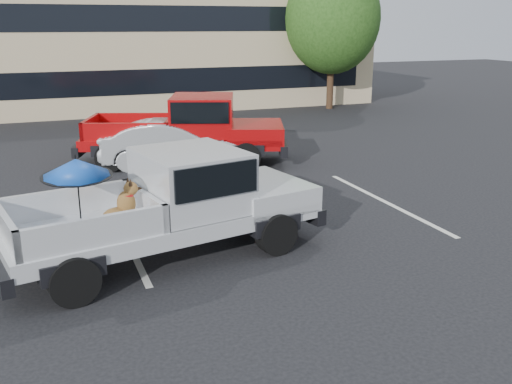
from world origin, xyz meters
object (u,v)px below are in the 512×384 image
at_px(tree_right, 332,19).
at_px(silver_pickup, 180,198).
at_px(red_pickup, 197,127).
at_px(tree_back, 220,16).
at_px(silver_sedan, 172,144).

distance_m(tree_right, silver_pickup, 19.23).
bearing_deg(silver_pickup, tree_right, 42.29).
bearing_deg(red_pickup, tree_right, 63.80).
bearing_deg(silver_pickup, tree_back, 59.08).
bearing_deg(tree_right, silver_pickup, -126.14).
relative_size(red_pickup, silver_sedan, 1.59).
bearing_deg(silver_pickup, silver_sedan, 66.67).
relative_size(tree_back, silver_pickup, 1.19).
bearing_deg(red_pickup, tree_back, 90.14).
xyz_separation_m(silver_pickup, red_pickup, (2.15, 6.67, 0.04)).
height_order(silver_pickup, red_pickup, silver_pickup).
bearing_deg(tree_back, red_pickup, -109.94).
bearing_deg(silver_sedan, tree_right, -30.31).
height_order(tree_right, tree_back, tree_back).
distance_m(silver_pickup, red_pickup, 7.01).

